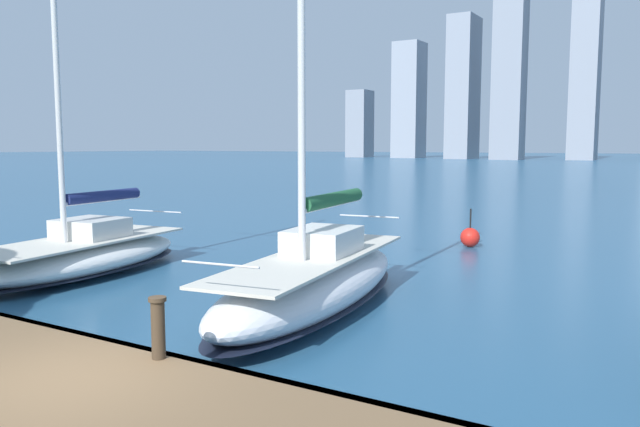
{
  "coord_description": "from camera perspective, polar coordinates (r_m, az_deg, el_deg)",
  "views": [
    {
      "loc": [
        -7.05,
        5.2,
        3.69
      ],
      "look_at": [
        -0.07,
        -6.37,
        2.2
      ],
      "focal_mm": 35.0,
      "sensor_mm": 36.0,
      "label": 1
    }
  ],
  "objects": [
    {
      "name": "ground_plane",
      "position": [
        9.51,
        -21.63,
        -16.99
      ],
      "size": [
        600.0,
        600.0,
        0.0
      ],
      "primitive_type": "plane",
      "color": "#28567A"
    },
    {
      "name": "dock_pier",
      "position": [
        9.37,
        -21.29,
        -13.77
      ],
      "size": [
        28.0,
        2.8,
        0.6
      ],
      "color": "brown",
      "rests_on": "ground"
    },
    {
      "name": "sailboat_forest",
      "position": [
        13.91,
        -0.5,
        -5.98
      ],
      "size": [
        3.38,
        8.57,
        11.88
      ],
      "color": "white",
      "rests_on": "ground"
    },
    {
      "name": "sailboat_navy",
      "position": [
        19.11,
        -21.0,
        -3.37
      ],
      "size": [
        3.73,
        7.72,
        12.11
      ],
      "color": "white",
      "rests_on": "ground"
    },
    {
      "name": "mooring_post",
      "position": [
        9.45,
        -14.59,
        -9.98
      ],
      "size": [
        0.26,
        0.26,
        0.91
      ],
      "color": "#423323",
      "rests_on": "dock_pier"
    },
    {
      "name": "channel_buoy",
      "position": [
        23.29,
        13.56,
        -2.12
      ],
      "size": [
        0.7,
        0.7,
        1.4
      ],
      "color": "red",
      "rests_on": "ground"
    }
  ]
}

